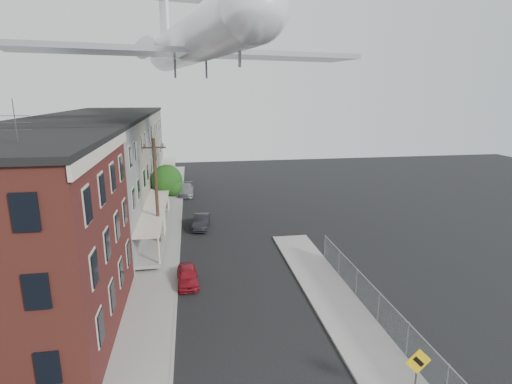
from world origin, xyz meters
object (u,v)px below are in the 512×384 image
Objects in this scene: street_tree at (168,182)px; airplane at (191,41)px; car_near at (187,276)px; car_far at (186,190)px; utility_pole at (157,194)px; car_mid at (201,222)px; warning_sign at (417,369)px.

street_tree is 0.17× the size of airplane.
car_near is 24.16m from car_far.
utility_pole is at bearing -128.94° from airplane.
utility_pole is 8.02m from car_near.
car_far is (2.00, 17.64, -4.01)m from utility_pole.
car_far is (-0.25, 24.16, 0.08)m from car_near.
car_far is (-1.51, 12.95, 0.03)m from car_mid.
airplane reaches higher than car_mid.
street_tree is 1.14× the size of car_far.
utility_pole is 18.20m from car_far.
airplane reaches higher than street_tree.
car_mid is at bearing 80.54° from car_near.
utility_pole is 12.87m from airplane.
utility_pole is (-11.20, 19.03, 2.79)m from warning_sign.
airplane is (0.92, 10.44, 15.95)m from car_near.
warning_sign is 37.82m from car_far.
warning_sign is at bearing -70.69° from airplane.
car_mid is (-7.69, 23.72, -1.25)m from warning_sign.
car_far is at bearing 104.44° from car_mid.
utility_pole is at bearing 105.95° from car_near.
car_far is (1.67, 7.72, -2.79)m from street_tree.
airplane is (2.84, -6.01, 13.08)m from street_tree.
airplane is at bearing 51.06° from utility_pole.
car_mid is at bearing -58.74° from street_tree.
car_far is at bearing 77.77° from street_tree.
warning_sign is 24.96m from car_mid.
airplane is at bearing -106.02° from car_mid.
car_near is at bearing 125.60° from warning_sign.
car_mid is at bearing -81.99° from car_far.
car_near is at bearing -83.34° from street_tree.
airplane reaches higher than utility_pole.
street_tree is 14.67m from airplane.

